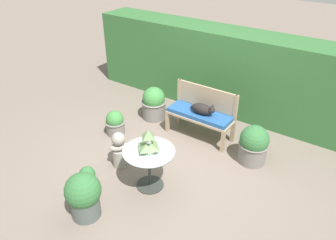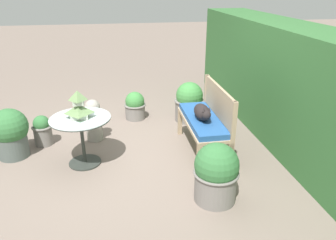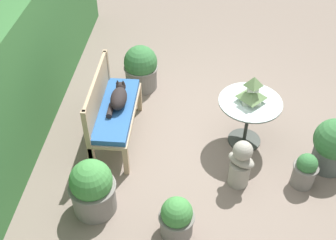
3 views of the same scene
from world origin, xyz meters
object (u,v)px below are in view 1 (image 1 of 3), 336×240
Objects in this scene: patio_table at (149,158)px; garden_bust at (119,150)px; garden_bench at (200,116)px; potted_plant_path_edge at (254,145)px; potted_plant_bench_left at (88,180)px; potted_plant_table_near at (115,123)px; potted_plant_table_far at (84,195)px; pagoda_birdhouse at (148,142)px; potted_plant_hedge_corner at (154,103)px; cat at (203,109)px.

garden_bust is (-0.69, 0.11, -0.20)m from patio_table.
garden_bust reaches higher than garden_bench.
potted_plant_path_edge reaches higher than garden_bench.
potted_plant_path_edge is at bearing -18.21° from garden_bust.
potted_plant_bench_left is 1.58m from potted_plant_table_near.
potted_plant_table_near is at bearing -164.47° from potted_plant_path_edge.
potted_plant_path_edge reaches higher than potted_plant_bench_left.
pagoda_birdhouse is at bearing 69.68° from potted_plant_table_far.
potted_plant_hedge_corner is at bearing 51.05° from garden_bust.
pagoda_birdhouse is 0.56× the size of garden_bust.
pagoda_birdhouse is 0.74× the size of potted_plant_table_near.
cat is (0.07, -0.03, 0.18)m from garden_bench.
garden_bench is 1.62× the size of patio_table.
potted_plant_hedge_corner is (-1.16, 0.10, -0.29)m from cat.
cat is at bearing 8.87° from garden_bust.
garden_bench is 2.73× the size of potted_plant_bench_left.
potted_plant_hedge_corner reaches higher than patio_table.
potted_plant_table_far is at bearing -128.43° from garden_bust.
pagoda_birdhouse is 1.83m from potted_plant_path_edge.
patio_table reaches higher than garden_bust.
garden_bust is 1.63m from potted_plant_hedge_corner.
potted_plant_hedge_corner reaches higher than potted_plant_bench_left.
potted_plant_table_far is (-0.35, -0.96, -0.44)m from pagoda_birdhouse.
garden_bench is 1.61m from patio_table.
garden_bench is 3.47× the size of pagoda_birdhouse.
potted_plant_table_far is (0.30, -0.34, 0.13)m from potted_plant_bench_left.
cat reaches higher than patio_table.
potted_plant_bench_left is at bearing -107.44° from cat.
potted_plant_path_edge is at bearing 50.91° from potted_plant_bench_left.
potted_plant_hedge_corner is at bearing 102.87° from potted_plant_bench_left.
potted_plant_hedge_corner is 0.98× the size of potted_plant_table_far.
cat is at bearing 29.81° from potted_plant_table_near.
potted_plant_path_edge is at bearing -7.89° from cat.
garden_bust is 1.12m from potted_plant_table_far.
potted_plant_table_near is at bearing 80.91° from garden_bust.
cat is 1.20m from potted_plant_hedge_corner.
patio_table is 0.73m from garden_bust.
potted_plant_bench_left is (-0.65, -0.62, -0.57)m from pagoda_birdhouse.
garden_bench is at bearing 11.45° from garden_bust.
potted_plant_table_near is (-0.71, 0.66, -0.08)m from garden_bust.
patio_table is at bearing -125.32° from potted_plant_path_edge.
cat is 0.68× the size of patio_table.
cat is 2.56m from potted_plant_table_far.
cat reaches higher than potted_plant_hedge_corner.
patio_table reaches higher than garden_bench.
potted_plant_hedge_corner is at bearing 125.15° from patio_table.
potted_plant_hedge_corner is at bearing 174.00° from cat.
potted_plant_path_edge is (1.10, -0.15, -0.10)m from garden_bench.
garden_bust is at bearing -116.12° from cat.
potted_plant_table_far reaches higher than patio_table.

